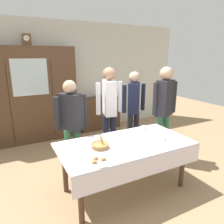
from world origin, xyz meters
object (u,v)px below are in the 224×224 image
tea_cup_mid_left (97,139)px  tea_cup_near_right (144,128)px  bread_basket (100,145)px  person_beside_shelf (71,119)px  wall_cabinet (31,95)px  person_by_cabinet (109,104)px  spoon_back_edge (76,146)px  bookshelf_low (99,113)px  spoon_mid_left (134,140)px  pastry_plate (98,161)px  person_near_right_end (164,104)px  mantel_clock (26,40)px  tea_cup_center (162,138)px  spoon_near_left (127,148)px  person_behind_table_right (134,104)px  book_stack (99,96)px  dining_table (126,150)px

tea_cup_mid_left → tea_cup_near_right: size_ratio=1.00×
bread_basket → person_beside_shelf: size_ratio=0.16×
wall_cabinet → person_by_cabinet: size_ratio=1.23×
tea_cup_near_right → bread_basket: bread_basket is taller
wall_cabinet → spoon_back_edge: size_ratio=17.59×
bookshelf_low → spoon_mid_left: bookshelf_low is taller
pastry_plate → person_near_right_end: bearing=26.5°
mantel_clock → person_by_cabinet: (1.14, -1.53, -1.17)m
tea_cup_center → spoon_back_edge: (-1.17, 0.37, -0.02)m
spoon_near_left → person_beside_shelf: person_beside_shelf is taller
spoon_back_edge → person_near_right_end: person_near_right_end is taller
tea_cup_near_right → wall_cabinet: bearing=123.0°
bookshelf_low → person_behind_table_right: person_behind_table_right is taller
book_stack → spoon_near_left: 2.89m
wall_cabinet → bread_basket: bearing=-78.3°
book_stack → person_beside_shelf: size_ratio=0.13×
tea_cup_near_right → spoon_back_edge: tea_cup_near_right is taller
mantel_clock → tea_cup_near_right: size_ratio=1.85×
tea_cup_mid_left → tea_cup_near_right: (0.87, 0.07, 0.00)m
bread_basket → person_beside_shelf: 0.81m
bread_basket → pastry_plate: 0.39m
book_stack → dining_table: bearing=-106.3°
spoon_back_edge → person_beside_shelf: 0.62m
wall_cabinet → bread_basket: size_ratio=8.72×
bookshelf_low → tea_cup_near_right: 2.31m
pastry_plate → dining_table: bearing=27.8°
dining_table → person_beside_shelf: size_ratio=1.20×
book_stack → spoon_mid_left: size_ratio=1.68×
book_stack → person_behind_table_right: 1.54m
person_near_right_end → mantel_clock: bearing=134.2°
person_behind_table_right → person_by_cabinet: (-0.56, -0.04, 0.07)m
spoon_mid_left → spoon_near_left: same height
book_stack → person_behind_table_right: (0.06, -1.54, 0.10)m
wall_cabinet → person_near_right_end: (2.02, -2.05, 0.00)m
spoon_near_left → spoon_back_edge: (-0.57, 0.38, 0.00)m
person_near_right_end → bread_basket: bearing=-161.9°
bookshelf_low → bread_basket: (-1.15, -2.59, 0.34)m
spoon_near_left → person_behind_table_right: bearing=53.5°
tea_cup_near_right → person_by_cabinet: (-0.28, 0.70, 0.29)m
spoon_mid_left → tea_cup_center: bearing=-23.7°
spoon_mid_left → spoon_back_edge: size_ratio=1.00×
mantel_clock → book_stack: 2.12m
tea_cup_mid_left → book_stack: bearing=65.1°
tea_cup_center → bread_basket: bread_basket is taller
tea_cup_near_right → spoon_mid_left: bearing=-142.1°
book_stack → bread_basket: 2.83m
mantel_clock → person_by_cabinet: bearing=-53.2°
tea_cup_center → person_by_cabinet: bearing=102.4°
wall_cabinet → book_stack: size_ratio=10.50×
person_near_right_end → person_beside_shelf: person_near_right_end is taller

